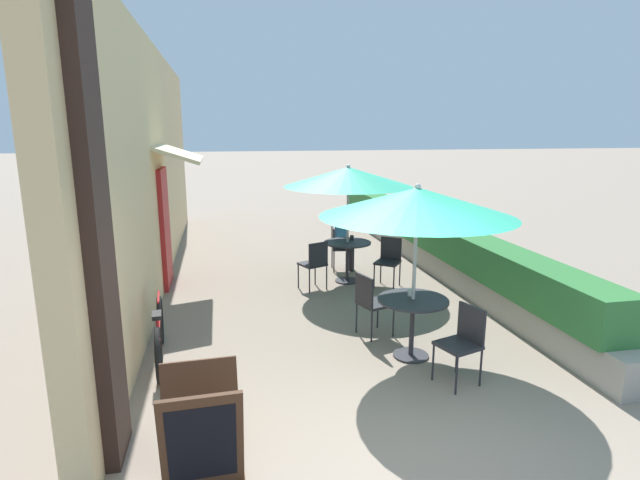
# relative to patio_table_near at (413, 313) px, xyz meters

# --- Properties ---
(ground_plane) EXTENTS (120.00, 120.00, 0.00)m
(ground_plane) POSITION_rel_patio_table_near_xyz_m (-0.83, -1.88, -0.57)
(ground_plane) COLOR gray
(cafe_facade_wall) EXTENTS (0.98, 12.24, 4.20)m
(cafe_facade_wall) POSITION_rel_patio_table_near_xyz_m (-3.37, 4.11, 1.52)
(cafe_facade_wall) COLOR #D6B784
(cafe_facade_wall) RESTS_ON ground_plane
(planter_hedge) EXTENTS (0.60, 11.24, 1.01)m
(planter_hedge) POSITION_rel_patio_table_near_xyz_m (1.92, 4.14, -0.03)
(planter_hedge) COLOR gray
(planter_hedge) RESTS_ON ground_plane
(patio_table_near) EXTENTS (0.86, 0.86, 0.75)m
(patio_table_near) POSITION_rel_patio_table_near_xyz_m (0.00, 0.00, 0.00)
(patio_table_near) COLOR #28282D
(patio_table_near) RESTS_ON ground_plane
(patio_umbrella_near) EXTENTS (2.30, 2.30, 2.15)m
(patio_umbrella_near) POSITION_rel_patio_table_near_xyz_m (0.00, 0.00, 1.36)
(patio_umbrella_near) COLOR #B7B7BC
(patio_umbrella_near) RESTS_ON ground_plane
(cafe_chair_near_left) EXTENTS (0.50, 0.50, 0.87)m
(cafe_chair_near_left) POSITION_rel_patio_table_near_xyz_m (0.31, -0.71, -0.05)
(cafe_chair_near_left) COLOR #232328
(cafe_chair_near_left) RESTS_ON ground_plane
(cafe_chair_near_right) EXTENTS (0.50, 0.50, 0.87)m
(cafe_chair_near_right) POSITION_rel_patio_table_near_xyz_m (-0.31, 0.71, -0.05)
(cafe_chair_near_right) COLOR #232328
(cafe_chair_near_right) RESTS_ON ground_plane
(coffee_cup_near) EXTENTS (0.07, 0.07, 0.09)m
(coffee_cup_near) POSITION_rel_patio_table_near_xyz_m (0.01, 0.12, 0.23)
(coffee_cup_near) COLOR white
(coffee_cup_near) RESTS_ON patio_table_near
(patio_table_mid) EXTENTS (0.86, 0.86, 0.75)m
(patio_table_mid) POSITION_rel_patio_table_near_xyz_m (-0.00, 3.18, 0.00)
(patio_table_mid) COLOR #28282D
(patio_table_mid) RESTS_ON ground_plane
(patio_umbrella_mid) EXTENTS (2.30, 2.30, 2.15)m
(patio_umbrella_mid) POSITION_rel_patio_table_near_xyz_m (-0.00, 3.18, 1.36)
(patio_umbrella_mid) COLOR #B7B7BC
(patio_umbrella_mid) RESTS_ON ground_plane
(cafe_chair_mid_left) EXTENTS (0.44, 0.44, 0.87)m
(cafe_chair_mid_left) POSITION_rel_patio_table_near_xyz_m (0.01, 3.95, -0.05)
(cafe_chair_mid_left) COLOR #232328
(cafe_chair_mid_left) RESTS_ON ground_plane
(seated_patron_mid_left) EXTENTS (0.44, 0.37, 1.25)m
(seated_patron_mid_left) POSITION_rel_patio_table_near_xyz_m (0.12, 3.94, 0.12)
(seated_patron_mid_left) COLOR #23232D
(seated_patron_mid_left) RESTS_ON ground_plane
(cafe_chair_mid_right) EXTENTS (0.53, 0.53, 0.87)m
(cafe_chair_mid_right) POSITION_rel_patio_table_near_xyz_m (-0.68, 2.80, -0.05)
(cafe_chair_mid_right) COLOR #232328
(cafe_chair_mid_right) RESTS_ON ground_plane
(cafe_chair_mid_back) EXTENTS (0.56, 0.56, 0.87)m
(cafe_chair_mid_back) POSITION_rel_patio_table_near_xyz_m (0.66, 2.78, -0.05)
(cafe_chair_mid_back) COLOR #232328
(cafe_chair_mid_back) RESTS_ON ground_plane
(coffee_cup_mid) EXTENTS (0.07, 0.07, 0.09)m
(coffee_cup_mid) POSITION_rel_patio_table_near_xyz_m (0.12, 3.31, 0.23)
(coffee_cup_mid) COLOR #232328
(coffee_cup_mid) RESTS_ON patio_table_mid
(bicycle_leaning) EXTENTS (0.21, 1.74, 0.73)m
(bicycle_leaning) POSITION_rel_patio_table_near_xyz_m (-3.03, 0.48, -0.23)
(bicycle_leaning) COLOR black
(bicycle_leaning) RESTS_ON ground_plane
(menu_board) EXTENTS (0.66, 0.66, 0.91)m
(menu_board) POSITION_rel_patio_table_near_xyz_m (-2.46, -1.79, -0.12)
(menu_board) COLOR #422819
(menu_board) RESTS_ON ground_plane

